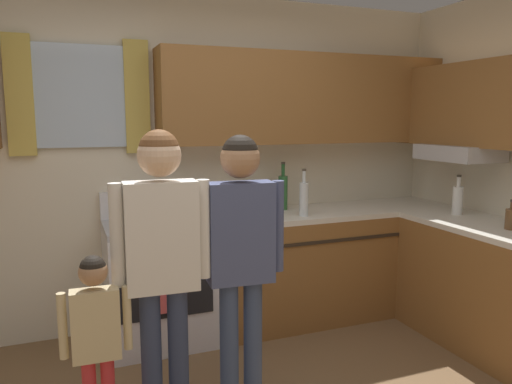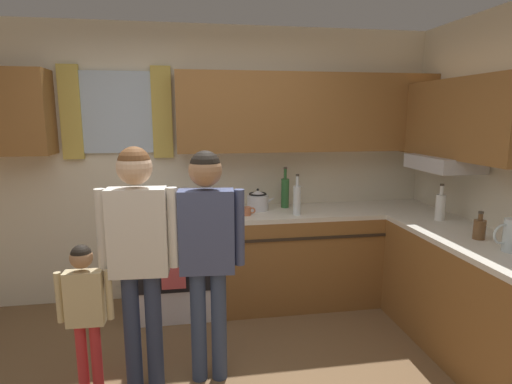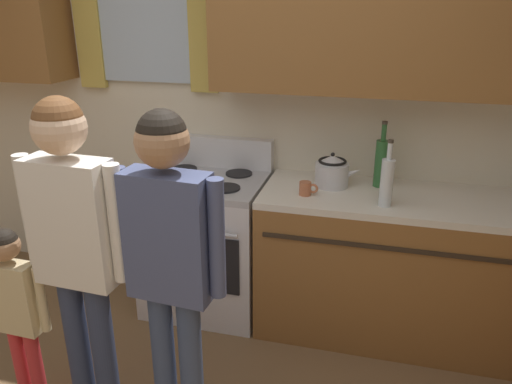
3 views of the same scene
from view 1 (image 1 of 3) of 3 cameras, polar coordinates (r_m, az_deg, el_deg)
back_wall_unit at (r=3.89m, az=-8.26°, el=6.38°), size 4.60×0.42×2.60m
kitchen_counter_run at (r=4.03m, az=16.31°, el=-9.12°), size 2.11×2.25×0.90m
stove_oven at (r=3.76m, az=-11.16°, el=-9.97°), size 0.75×0.67×1.10m
bottle_wine_green at (r=4.06m, az=3.14°, el=0.07°), size 0.08×0.08×0.39m
bottle_milk_white at (r=4.16m, az=22.32°, el=-0.80°), size 0.08×0.08×0.31m
bottle_tall_clear at (r=3.80m, az=5.56°, el=-0.70°), size 0.07×0.07×0.37m
bottle_squat_brown at (r=3.77m, az=27.51°, el=-2.72°), size 0.08×0.08×0.21m
cup_terracotta at (r=3.69m, az=-0.88°, el=-2.54°), size 0.11×0.07×0.08m
stovetop_kettle at (r=3.90m, az=-0.16°, el=-1.11°), size 0.27×0.20×0.21m
adult_holding_child at (r=2.53m, az=-10.85°, el=-6.38°), size 0.50×0.22×1.60m
adult_in_plaid at (r=2.66m, az=-1.80°, el=-5.94°), size 0.49×0.21×1.57m
small_child at (r=2.58m, az=-18.04°, el=-15.11°), size 0.34×0.14×1.01m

